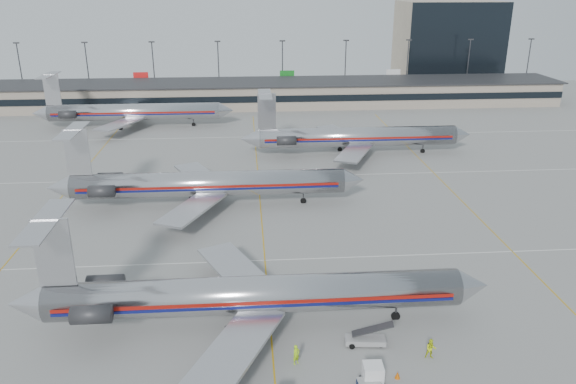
{
  "coord_description": "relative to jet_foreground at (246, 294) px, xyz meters",
  "views": [
    {
      "loc": [
        -1.8,
        -48.75,
        30.67
      ],
      "look_at": [
        3.53,
        20.58,
        4.5
      ],
      "focal_mm": 35.0,
      "sensor_mm": 36.0,
      "label": 1
    }
  ],
  "objects": [
    {
      "name": "uld_container",
      "position": [
        10.01,
        -9.26,
        -2.39
      ],
      "size": [
        1.95,
        1.65,
        2.0
      ],
      "rotation": [
        0.0,
        0.0,
        -0.04
      ],
      "color": "#2D2D30",
      "rests_on": "ground"
    },
    {
      "name": "distant_building",
      "position": [
        64.18,
        131.19,
        9.1
      ],
      "size": [
        30.0,
        20.0,
        25.0
      ],
      "primitive_type": "cube",
      "color": "tan",
      "rests_on": "ground"
    },
    {
      "name": "ground",
      "position": [
        2.18,
        3.19,
        -3.4
      ],
      "size": [
        260.0,
        260.0,
        0.0
      ],
      "primitive_type": "plane",
      "color": "gray",
      "rests_on": "ground"
    },
    {
      "name": "ramp_worker_near",
      "position": [
        4.13,
        -5.98,
        -2.49
      ],
      "size": [
        0.79,
        0.73,
        1.82
      ],
      "primitive_type": "imported",
      "rotation": [
        0.0,
        0.0,
        0.6
      ],
      "color": "#A6E315",
      "rests_on": "ground"
    },
    {
      "name": "jet_back_row",
      "position": [
        -25.13,
        79.64,
        0.1
      ],
      "size": [
        44.1,
        27.13,
        12.06
      ],
      "color": "#B8B8BD",
      "rests_on": "ground"
    },
    {
      "name": "light_mast_row",
      "position": [
        2.18,
        115.19,
        5.18
      ],
      "size": [
        163.6,
        0.4,
        15.28
      ],
      "color": "#38383D",
      "rests_on": "ground"
    },
    {
      "name": "ramp_worker_far",
      "position": [
        15.8,
        -6.11,
        -2.47
      ],
      "size": [
        1.02,
        0.86,
        1.86
      ],
      "primitive_type": "imported",
      "rotation": [
        0.0,
        0.0,
        -0.19
      ],
      "color": "#CADD14",
      "rests_on": "ground"
    },
    {
      "name": "jet_foreground",
      "position": [
        0.0,
        0.0,
        0.0
      ],
      "size": [
        44.74,
        26.35,
        11.71
      ],
      "color": "#B8B8BD",
      "rests_on": "ground"
    },
    {
      "name": "cone_right",
      "position": [
        12.28,
        -8.5,
        -3.09
      ],
      "size": [
        0.54,
        0.54,
        0.61
      ],
      "primitive_type": "cone",
      "rotation": [
        0.0,
        0.0,
        -0.23
      ],
      "color": "#D15906",
      "rests_on": "ground"
    },
    {
      "name": "belt_loader",
      "position": [
        10.65,
        -3.79,
        -2.8
      ],
      "size": [
        4.34,
        1.68,
        2.25
      ],
      "rotation": [
        0.0,
        0.0,
        -0.11
      ],
      "color": "gray",
      "rests_on": "ground"
    },
    {
      "name": "terminal",
      "position": [
        2.18,
        101.16,
        -0.24
      ],
      "size": [
        162.0,
        17.0,
        6.25
      ],
      "color": "gray",
      "rests_on": "ground"
    },
    {
      "name": "jet_second_row",
      "position": [
        -6.0,
        30.92,
        0.05
      ],
      "size": [
        45.38,
        26.72,
        11.88
      ],
      "color": "#B8B8BD",
      "rests_on": "ground"
    },
    {
      "name": "apron_markings",
      "position": [
        2.18,
        13.19,
        -3.39
      ],
      "size": [
        160.0,
        0.15,
        0.02
      ],
      "primitive_type": "cube",
      "color": "silver",
      "rests_on": "ground"
    },
    {
      "name": "jet_third_row",
      "position": [
        20.31,
        54.97,
        0.06
      ],
      "size": [
        43.54,
        26.78,
        11.91
      ],
      "color": "#B8B8BD",
      "rests_on": "ground"
    }
  ]
}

